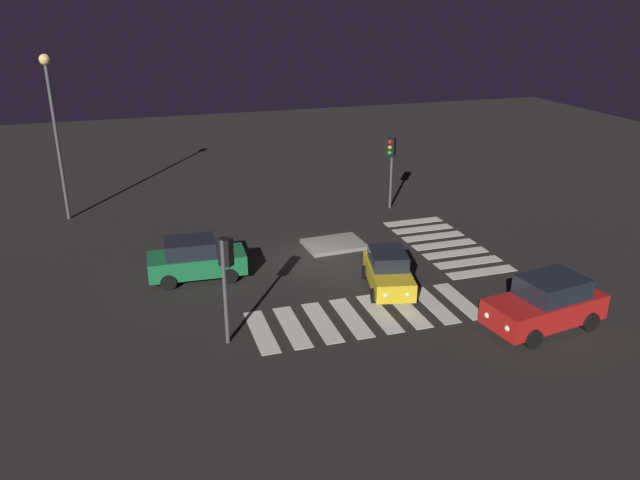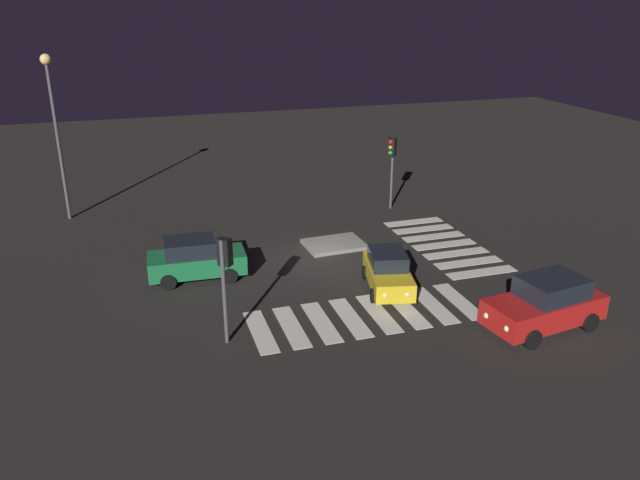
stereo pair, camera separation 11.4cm
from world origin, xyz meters
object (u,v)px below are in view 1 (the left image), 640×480
(car_red, at_px, (546,304))
(traffic_island, at_px, (334,244))
(car_green, at_px, (195,259))
(car_yellow, at_px, (388,271))
(traffic_light_south, at_px, (226,265))
(traffic_light_north, at_px, (391,156))
(street_lamp, at_px, (53,112))

(car_red, bearing_deg, traffic_island, -73.09)
(car_red, bearing_deg, car_green, -43.84)
(car_yellow, relative_size, traffic_light_south, 1.02)
(traffic_light_south, relative_size, traffic_light_north, 0.94)
(car_green, distance_m, street_lamp, 12.43)
(traffic_island, relative_size, car_green, 0.69)
(car_red, bearing_deg, traffic_light_north, -99.15)
(traffic_light_south, distance_m, traffic_light_north, 16.29)
(traffic_island, height_order, traffic_light_south, traffic_light_south)
(car_green, bearing_deg, traffic_light_north, 30.87)
(car_red, height_order, traffic_light_south, traffic_light_south)
(car_red, distance_m, traffic_light_north, 14.51)
(car_yellow, height_order, car_green, car_green)
(car_red, relative_size, traffic_light_north, 1.14)
(traffic_light_south, xyz_separation_m, traffic_light_north, (11.24, 11.79, 0.19))
(car_green, xyz_separation_m, traffic_light_south, (0.44, -5.61, 2.02))
(car_red, distance_m, street_lamp, 25.40)
(car_red, height_order, car_green, car_red)
(car_green, height_order, traffic_light_north, traffic_light_north)
(car_yellow, distance_m, street_lamp, 19.35)
(traffic_light_north, bearing_deg, traffic_light_south, 1.81)
(car_red, bearing_deg, car_yellow, -57.13)
(traffic_light_south, height_order, street_lamp, street_lamp)
(traffic_island, xyz_separation_m, street_lamp, (-12.46, 8.23, 5.71))
(traffic_island, distance_m, traffic_light_south, 10.11)
(traffic_light_north, distance_m, street_lamp, 17.92)
(traffic_island, height_order, car_red, car_red)
(street_lamp, bearing_deg, traffic_light_south, -68.65)
(car_green, bearing_deg, car_yellow, -22.22)
(traffic_island, height_order, traffic_light_north, traffic_light_north)
(car_yellow, height_order, traffic_light_south, traffic_light_south)
(car_red, distance_m, traffic_light_south, 11.54)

